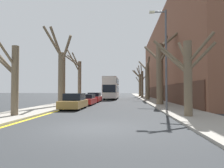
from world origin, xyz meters
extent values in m
plane|color=#2B2D30|center=(0.00, 0.00, 0.00)|extent=(300.00, 300.00, 0.00)
cube|color=gray|center=(-5.86, 50.00, 0.06)|extent=(3.17, 120.00, 0.12)
cube|color=gray|center=(5.86, 50.00, 0.06)|extent=(3.17, 120.00, 0.12)
cube|color=brown|center=(12.44, 29.59, 7.44)|extent=(10.00, 46.91, 14.87)
cube|color=#492D21|center=(7.42, 29.59, 1.25)|extent=(0.12, 45.98, 2.50)
cube|color=yellow|center=(-4.09, 50.00, 0.00)|extent=(0.24, 120.00, 0.01)
cylinder|color=brown|center=(-5.48, 3.36, 2.26)|extent=(0.44, 0.44, 4.51)
cylinder|color=brown|center=(-6.64, 3.87, 3.47)|extent=(2.45, 1.21, 1.78)
cylinder|color=brown|center=(-6.76, 3.77, 3.93)|extent=(2.69, 1.00, 2.52)
cylinder|color=brown|center=(-5.73, 2.77, 3.94)|extent=(0.69, 1.33, 1.64)
cylinder|color=brown|center=(-5.28, 11.84, 2.85)|extent=(0.74, 0.74, 5.69)
cylinder|color=brown|center=(-4.60, 11.10, 5.86)|extent=(1.69, 1.81, 2.68)
cylinder|color=brown|center=(-6.15, 11.49, 6.77)|extent=(2.05, 1.01, 3.31)
cylinder|color=brown|center=(-5.59, 10.98, 6.55)|extent=(0.93, 2.00, 3.00)
cylinder|color=brown|center=(-5.35, 20.13, 3.01)|extent=(0.51, 0.51, 6.01)
cylinder|color=brown|center=(-6.37, 20.45, 6.30)|extent=(2.19, 0.84, 1.71)
cylinder|color=brown|center=(-6.29, 19.44, 5.99)|extent=(2.07, 1.58, 1.62)
cylinder|color=brown|center=(-5.60, 19.01, 5.90)|extent=(0.69, 2.39, 2.11)
cylinder|color=brown|center=(-6.11, 19.53, 5.96)|extent=(1.76, 1.42, 3.24)
cylinder|color=brown|center=(5.32, 3.79, 2.36)|extent=(0.50, 0.50, 4.73)
cylinder|color=brown|center=(5.89, 3.23, 4.14)|extent=(1.34, 1.33, 1.74)
cylinder|color=brown|center=(4.74, 4.97, 3.67)|extent=(1.36, 2.53, 2.12)
cylinder|color=brown|center=(5.97, 3.32, 3.65)|extent=(1.49, 1.15, 1.66)
cylinder|color=brown|center=(4.31, 3.86, 3.87)|extent=(2.16, 0.33, 2.02)
cylinder|color=brown|center=(5.21, 4.36, 4.12)|extent=(0.42, 1.32, 1.66)
cylinder|color=brown|center=(5.41, 14.62, 3.55)|extent=(0.79, 0.79, 7.11)
cylinder|color=brown|center=(6.01, 15.52, 7.20)|extent=(1.56, 2.13, 2.66)
cylinder|color=brown|center=(5.65, 13.86, 5.51)|extent=(0.80, 1.75, 1.27)
cylinder|color=brown|center=(6.76, 15.30, 7.80)|extent=(2.98, 1.69, 2.46)
cylinder|color=brown|center=(4.68, 15.87, 6.22)|extent=(1.77, 2.79, 2.42)
cylinder|color=brown|center=(6.43, 14.60, 7.46)|extent=(2.23, 0.33, 1.95)
cylinder|color=brown|center=(5.28, 27.35, 3.00)|extent=(0.77, 0.77, 6.00)
cylinder|color=brown|center=(4.63, 28.56, 6.30)|extent=(1.61, 2.68, 2.21)
cylinder|color=brown|center=(5.31, 25.90, 6.36)|extent=(0.33, 3.06, 2.17)
cylinder|color=brown|center=(5.21, 26.60, 5.57)|extent=(0.43, 1.73, 2.03)
cylinder|color=brown|center=(5.26, 39.05, 3.19)|extent=(0.59, 0.59, 6.37)
cylinder|color=brown|center=(5.64, 39.88, 4.59)|extent=(0.99, 1.84, 1.25)
cylinder|color=brown|center=(4.13, 39.78, 5.46)|extent=(2.50, 1.70, 2.67)
cylinder|color=brown|center=(6.09, 38.91, 5.10)|extent=(1.80, 0.51, 1.44)
cylinder|color=brown|center=(4.26, 38.86, 5.42)|extent=(2.20, 0.63, 2.41)
cylinder|color=brown|center=(5.05, 38.02, 6.02)|extent=(0.66, 2.27, 3.10)
cylinder|color=brown|center=(5.43, 49.91, 3.29)|extent=(0.66, 0.66, 6.58)
cylinder|color=brown|center=(4.96, 48.92, 7.18)|extent=(1.22, 2.22, 2.21)
cylinder|color=brown|center=(4.92, 50.38, 4.75)|extent=(1.32, 1.22, 2.01)
cylinder|color=brown|center=(5.19, 48.95, 7.43)|extent=(0.75, 2.17, 3.08)
cube|color=silver|center=(-1.46, 30.75, 1.58)|extent=(2.55, 10.73, 2.46)
cube|color=silver|center=(-1.46, 30.75, 3.47)|extent=(2.50, 10.52, 1.31)
cube|color=#B8B1A9|center=(-1.46, 30.75, 4.18)|extent=(2.50, 10.52, 0.12)
cube|color=black|center=(-1.46, 30.75, 2.05)|extent=(2.58, 9.44, 1.28)
cube|color=black|center=(-1.46, 30.75, 3.53)|extent=(2.58, 9.44, 0.99)
cube|color=black|center=(-1.46, 25.40, 2.05)|extent=(2.29, 0.06, 1.34)
cylinder|color=black|center=(-2.56, 27.53, 0.51)|extent=(0.30, 1.02, 1.02)
cylinder|color=black|center=(-0.35, 27.53, 0.51)|extent=(0.30, 1.02, 1.02)
cylinder|color=black|center=(-2.56, 33.75, 0.51)|extent=(0.30, 1.02, 1.02)
cylinder|color=black|center=(-0.35, 33.75, 0.51)|extent=(0.30, 1.02, 1.02)
cube|color=olive|center=(-3.18, 8.94, 0.49)|extent=(1.79, 4.19, 0.62)
cube|color=black|center=(-3.18, 9.19, 1.12)|extent=(1.57, 2.18, 0.63)
cylinder|color=black|center=(-3.97, 7.68, 0.32)|extent=(0.20, 0.63, 0.63)
cylinder|color=black|center=(-2.40, 7.68, 0.32)|extent=(0.20, 0.63, 0.63)
cylinder|color=black|center=(-3.97, 10.19, 0.32)|extent=(0.20, 0.63, 0.63)
cylinder|color=black|center=(-2.40, 10.19, 0.32)|extent=(0.20, 0.63, 0.63)
cube|color=maroon|center=(-3.18, 14.51, 0.47)|extent=(1.88, 4.58, 0.58)
cube|color=black|center=(-3.18, 14.78, 1.01)|extent=(1.66, 2.38, 0.51)
cylinder|color=black|center=(-4.01, 13.13, 0.31)|extent=(0.20, 0.62, 0.62)
cylinder|color=black|center=(-2.35, 13.13, 0.31)|extent=(0.20, 0.62, 0.62)
cylinder|color=black|center=(-4.01, 15.88, 0.31)|extent=(0.20, 0.62, 0.62)
cylinder|color=black|center=(-2.35, 15.88, 0.31)|extent=(0.20, 0.62, 0.62)
cube|color=maroon|center=(-3.18, 20.18, 0.51)|extent=(1.79, 4.56, 0.65)
cube|color=black|center=(-3.18, 20.45, 1.12)|extent=(1.57, 2.37, 0.57)
cylinder|color=black|center=(-3.97, 18.81, 0.30)|extent=(0.20, 0.61, 0.61)
cylinder|color=black|center=(-2.40, 18.81, 0.30)|extent=(0.20, 0.61, 0.61)
cylinder|color=black|center=(-3.97, 21.55, 0.30)|extent=(0.20, 0.61, 0.61)
cylinder|color=black|center=(-2.40, 21.55, 0.30)|extent=(0.20, 0.61, 0.61)
cylinder|color=#4C4F54|center=(4.75, 7.52, 4.12)|extent=(0.16, 0.16, 8.24)
cylinder|color=#4C4F54|center=(4.20, 7.52, 8.09)|extent=(1.10, 0.11, 0.11)
cube|color=beige|center=(3.65, 7.52, 8.09)|extent=(0.44, 0.20, 0.16)
camera|label=1|loc=(1.56, -8.75, 1.65)|focal=32.00mm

